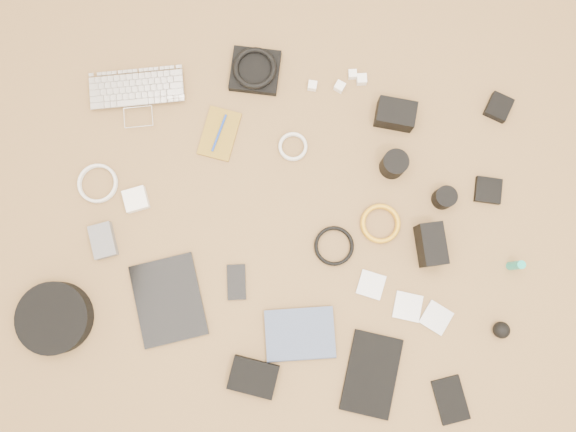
# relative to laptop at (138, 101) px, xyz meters

# --- Properties ---
(room_shell) EXTENTS (4.04, 4.04, 2.58)m
(room_shell) POSITION_rel_laptop_xyz_m (0.53, -0.32, 1.24)
(room_shell) COLOR olive
(room_shell) RESTS_ON ground
(laptop) EXTENTS (0.34, 0.27, 0.02)m
(laptop) POSITION_rel_laptop_xyz_m (0.00, 0.00, 0.00)
(laptop) COLOR silver
(laptop) RESTS_ON ground
(headphone_pouch) EXTENTS (0.16, 0.15, 0.03)m
(headphone_pouch) POSITION_rel_laptop_xyz_m (0.35, 0.15, 0.00)
(headphone_pouch) COLOR black
(headphone_pouch) RESTS_ON ground
(headphones) EXTENTS (0.15, 0.15, 0.02)m
(headphones) POSITION_rel_laptop_xyz_m (0.35, 0.15, 0.02)
(headphones) COLOR black
(headphones) RESTS_ON headphone_pouch
(charger_a) EXTENTS (0.03, 0.03, 0.03)m
(charger_a) POSITION_rel_laptop_xyz_m (0.54, 0.13, 0.00)
(charger_a) COLOR white
(charger_a) RESTS_ON ground
(charger_b) EXTENTS (0.04, 0.04, 0.03)m
(charger_b) POSITION_rel_laptop_xyz_m (0.69, 0.17, 0.00)
(charger_b) COLOR white
(charger_b) RESTS_ON ground
(charger_c) EXTENTS (0.03, 0.03, 0.02)m
(charger_c) POSITION_rel_laptop_xyz_m (0.66, 0.19, 0.00)
(charger_c) COLOR white
(charger_c) RESTS_ON ground
(charger_d) EXTENTS (0.04, 0.04, 0.03)m
(charger_d) POSITION_rel_laptop_xyz_m (0.62, 0.14, 0.00)
(charger_d) COLOR white
(charger_d) RESTS_ON ground
(dslr_camera) EXTENTS (0.12, 0.09, 0.07)m
(dslr_camera) POSITION_rel_laptop_xyz_m (0.81, 0.07, 0.02)
(dslr_camera) COLOR black
(dslr_camera) RESTS_ON ground
(lens_pouch) EXTENTS (0.09, 0.10, 0.03)m
(lens_pouch) POSITION_rel_laptop_xyz_m (1.13, 0.15, 0.00)
(lens_pouch) COLOR black
(lens_pouch) RESTS_ON ground
(notebook_olive) EXTENTS (0.12, 0.17, 0.01)m
(notebook_olive) POSITION_rel_laptop_xyz_m (0.27, -0.06, -0.01)
(notebook_olive) COLOR olive
(notebook_olive) RESTS_ON ground
(pen_blue) EXTENTS (0.03, 0.12, 0.01)m
(pen_blue) POSITION_rel_laptop_xyz_m (0.27, -0.06, 0.00)
(pen_blue) COLOR #1435A4
(pen_blue) RESTS_ON notebook_olive
(cable_white_a) EXTENTS (0.11, 0.11, 0.01)m
(cable_white_a) POSITION_rel_laptop_xyz_m (0.51, -0.07, -0.01)
(cable_white_a) COLOR silver
(cable_white_a) RESTS_ON ground
(lens_a) EXTENTS (0.10, 0.10, 0.08)m
(lens_a) POSITION_rel_laptop_xyz_m (0.82, -0.09, 0.03)
(lens_a) COLOR black
(lens_a) RESTS_ON ground
(lens_b) EXTENTS (0.08, 0.08, 0.06)m
(lens_b) POSITION_rel_laptop_xyz_m (0.99, -0.17, 0.02)
(lens_b) COLOR black
(lens_b) RESTS_ON ground
(card_reader) EXTENTS (0.08, 0.08, 0.02)m
(card_reader) POSITION_rel_laptop_xyz_m (1.12, -0.12, -0.00)
(card_reader) COLOR black
(card_reader) RESTS_ON ground
(power_brick) EXTENTS (0.09, 0.09, 0.03)m
(power_brick) POSITION_rel_laptop_xyz_m (0.05, -0.31, 0.00)
(power_brick) COLOR white
(power_brick) RESTS_ON ground
(cable_white_b) EXTENTS (0.16, 0.16, 0.01)m
(cable_white_b) POSITION_rel_laptop_xyz_m (-0.08, -0.28, -0.01)
(cable_white_b) COLOR silver
(cable_white_b) RESTS_ON ground
(cable_black) EXTENTS (0.14, 0.14, 0.01)m
(cable_black) POSITION_rel_laptop_xyz_m (0.67, -0.36, -0.01)
(cable_black) COLOR black
(cable_black) RESTS_ON ground
(cable_yellow) EXTENTS (0.14, 0.14, 0.01)m
(cable_yellow) POSITION_rel_laptop_xyz_m (0.81, -0.28, -0.00)
(cable_yellow) COLOR gold
(cable_yellow) RESTS_ON ground
(flash) EXTENTS (0.10, 0.14, 0.09)m
(flash) POSITION_rel_laptop_xyz_m (0.96, -0.32, 0.04)
(flash) COLOR black
(flash) RESTS_ON ground
(lens_cleaner) EXTENTS (0.03, 0.03, 0.09)m
(lens_cleaner) POSITION_rel_laptop_xyz_m (1.22, -0.35, 0.03)
(lens_cleaner) COLOR teal
(lens_cleaner) RESTS_ON ground
(battery_charger) EXTENTS (0.10, 0.12, 0.03)m
(battery_charger) POSITION_rel_laptop_xyz_m (-0.02, -0.45, 0.00)
(battery_charger) COLOR slate
(battery_charger) RESTS_ON ground
(tablet) EXTENTS (0.28, 0.31, 0.01)m
(tablet) POSITION_rel_laptop_xyz_m (0.20, -0.60, -0.01)
(tablet) COLOR black
(tablet) RESTS_ON ground
(phone) EXTENTS (0.08, 0.12, 0.01)m
(phone) POSITION_rel_laptop_xyz_m (0.40, -0.52, -0.01)
(phone) COLOR black
(phone) RESTS_ON ground
(filter_case_left) EXTENTS (0.09, 0.09, 0.01)m
(filter_case_left) POSITION_rel_laptop_xyz_m (0.80, -0.46, -0.01)
(filter_case_left) COLOR silver
(filter_case_left) RESTS_ON ground
(filter_case_mid) EXTENTS (0.09, 0.09, 0.01)m
(filter_case_mid) POSITION_rel_laptop_xyz_m (0.92, -0.51, -0.01)
(filter_case_mid) COLOR silver
(filter_case_mid) RESTS_ON ground
(filter_case_right) EXTENTS (0.10, 0.10, 0.01)m
(filter_case_right) POSITION_rel_laptop_xyz_m (1.01, -0.53, -0.01)
(filter_case_right) COLOR silver
(filter_case_right) RESTS_ON ground
(air_blower) EXTENTS (0.07, 0.07, 0.05)m
(air_blower) POSITION_rel_laptop_xyz_m (1.20, -0.54, 0.01)
(air_blower) COLOR black
(air_blower) RESTS_ON ground
(headphone_case) EXTENTS (0.23, 0.23, 0.06)m
(headphone_case) POSITION_rel_laptop_xyz_m (-0.12, -0.70, 0.02)
(headphone_case) COLOR black
(headphone_case) RESTS_ON ground
(drive_case) EXTENTS (0.15, 0.11, 0.03)m
(drive_case) POSITION_rel_laptop_xyz_m (0.49, -0.78, 0.01)
(drive_case) COLOR black
(drive_case) RESTS_ON ground
(paperback) EXTENTS (0.23, 0.19, 0.02)m
(paperback) POSITION_rel_laptop_xyz_m (0.63, -0.72, -0.00)
(paperback) COLOR #425070
(paperback) RESTS_ON ground
(notebook_black_a) EXTENTS (0.16, 0.25, 0.02)m
(notebook_black_a) POSITION_rel_laptop_xyz_m (0.84, -0.72, -0.00)
(notebook_black_a) COLOR black
(notebook_black_a) RESTS_ON ground
(notebook_black_b) EXTENTS (0.13, 0.15, 0.01)m
(notebook_black_b) POSITION_rel_laptop_xyz_m (1.08, -0.76, -0.01)
(notebook_black_b) COLOR black
(notebook_black_b) RESTS_ON ground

